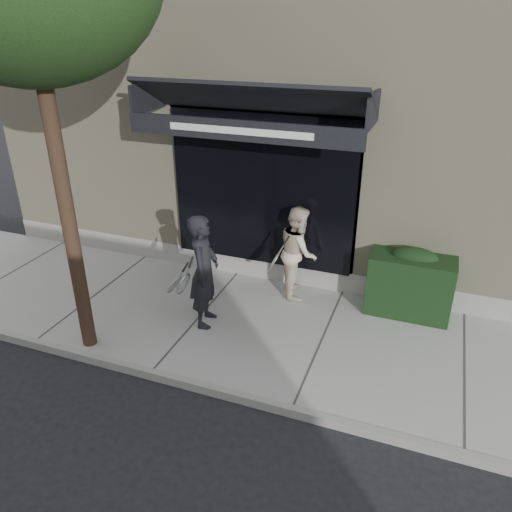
% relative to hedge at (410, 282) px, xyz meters
% --- Properties ---
extents(ground, '(80.00, 80.00, 0.00)m').
position_rel_hedge_xyz_m(ground, '(-1.10, -1.25, -0.66)').
color(ground, black).
rests_on(ground, ground).
extents(sidewalk, '(20.00, 3.00, 0.12)m').
position_rel_hedge_xyz_m(sidewalk, '(-1.10, -1.25, -0.60)').
color(sidewalk, '#9C9C97').
rests_on(sidewalk, ground).
extents(curb, '(20.00, 0.10, 0.14)m').
position_rel_hedge_xyz_m(curb, '(-1.10, -2.80, -0.59)').
color(curb, gray).
rests_on(curb, ground).
extents(building_facade, '(14.30, 8.04, 5.64)m').
position_rel_hedge_xyz_m(building_facade, '(-1.11, 3.71, 2.08)').
color(building_facade, '#B7B08B').
rests_on(building_facade, ground).
extents(hedge, '(1.30, 0.70, 1.14)m').
position_rel_hedge_xyz_m(hedge, '(0.00, 0.00, 0.00)').
color(hedge, black).
rests_on(hedge, sidewalk).
extents(pedestrian_front, '(0.75, 0.84, 1.80)m').
position_rel_hedge_xyz_m(pedestrian_front, '(-2.93, -1.44, 0.36)').
color(pedestrian_front, black).
rests_on(pedestrian_front, sidewalk).
extents(pedestrian_back, '(0.84, 1.00, 1.59)m').
position_rel_hedge_xyz_m(pedestrian_back, '(-1.85, -0.05, 0.26)').
color(pedestrian_back, beige).
rests_on(pedestrian_back, sidewalk).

